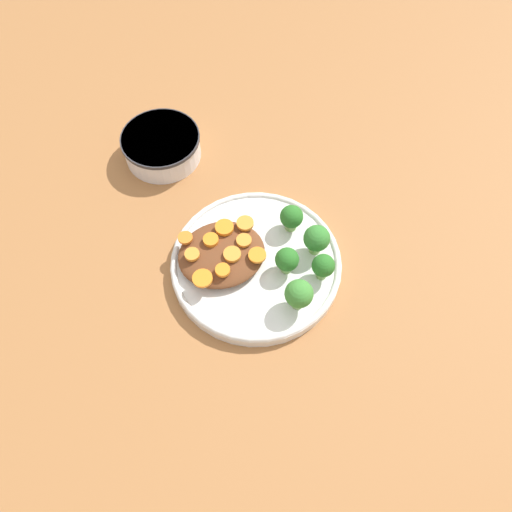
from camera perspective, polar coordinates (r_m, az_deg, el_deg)
ground_plane at (r=0.73m, az=-0.00°, el=-1.29°), size 4.00×4.00×0.00m
plate at (r=0.72m, az=-0.00°, el=-0.84°), size 0.25×0.25×0.02m
dip_bowl at (r=0.85m, az=-10.73°, el=12.36°), size 0.13×0.13×0.04m
stew_mound at (r=0.71m, az=-3.96°, el=0.22°), size 0.12×0.11×0.02m
broccoli_floret_0 at (r=0.68m, az=7.69°, el=-1.18°), size 0.03×0.03×0.05m
broccoli_floret_1 at (r=0.70m, az=6.94°, el=1.94°), size 0.04×0.04×0.05m
broccoli_floret_2 at (r=0.69m, az=3.56°, el=-0.48°), size 0.03×0.03×0.04m
broccoli_floret_3 at (r=0.66m, az=4.92°, el=-4.39°), size 0.04×0.04×0.05m
broccoli_floret_4 at (r=0.72m, az=4.08°, el=4.42°), size 0.03×0.03×0.05m
carrot_slice_0 at (r=0.68m, az=-3.83°, el=-1.61°), size 0.02×0.02×0.01m
carrot_slice_1 at (r=0.69m, az=-2.74°, el=0.21°), size 0.02×0.02×0.01m
carrot_slice_2 at (r=0.69m, az=-7.32°, el=0.19°), size 0.02×0.02×0.01m
carrot_slice_3 at (r=0.70m, az=-1.39°, el=1.81°), size 0.02×0.02×0.00m
carrot_slice_4 at (r=0.70m, az=-5.18°, el=1.85°), size 0.02×0.02×0.01m
carrot_slice_5 at (r=0.67m, az=-6.14°, el=-2.56°), size 0.03×0.03×0.00m
carrot_slice_6 at (r=0.71m, az=-8.09°, el=2.08°), size 0.02×0.02×0.00m
carrot_slice_7 at (r=0.69m, az=-0.04°, el=0.05°), size 0.03×0.03×0.00m
carrot_slice_8 at (r=0.72m, az=-1.21°, el=3.78°), size 0.02×0.02×0.00m
carrot_slice_9 at (r=0.71m, az=-3.64°, el=3.27°), size 0.03×0.03×0.01m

